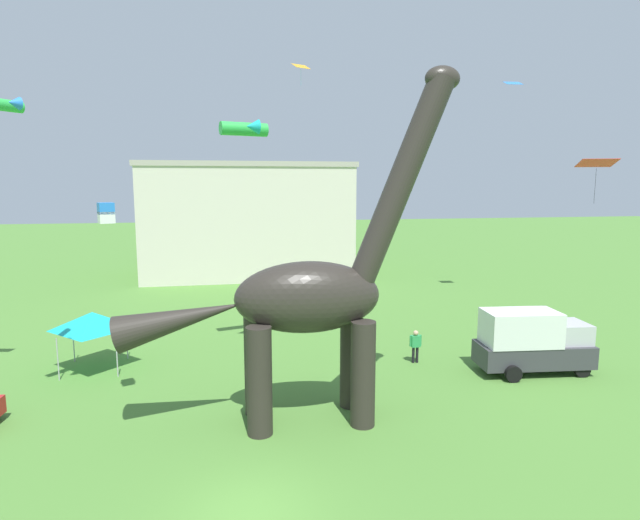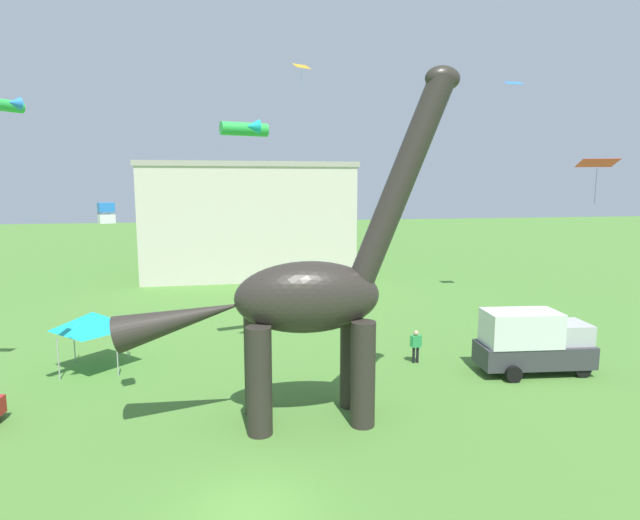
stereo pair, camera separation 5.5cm
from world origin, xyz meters
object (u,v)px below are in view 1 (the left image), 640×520
Objects in this scene: festival_canopy_tent at (92,321)px; kite_mid_left at (246,129)px; kite_mid_right at (106,213)px; kite_trailing at (513,83)px; dinosaur_sculpture at (306,297)px; kite_near_high at (3,104)px; kite_high_right at (301,66)px; kite_far_left at (597,163)px; parked_box_truck at (532,341)px; person_far_spectator at (415,343)px.

kite_mid_left is at bearing -1.23° from festival_canopy_tent.
kite_mid_right is 32.39m from kite_trailing.
dinosaur_sculpture is 28.63m from kite_trailing.
kite_near_high is (-0.89, -6.58, 9.67)m from festival_canopy_tent.
kite_trailing reaches higher than festival_canopy_tent.
kite_trailing is at bearing 26.80° from kite_mid_left.
kite_high_right is (4.62, 11.93, 5.72)m from kite_mid_left.
kite_mid_left is 1.32× the size of kite_far_left.
kite_mid_right is (-7.44, 1.08, 3.30)m from dinosaur_sculpture.
kite_trailing is at bearing 19.78° from festival_canopy_tent.
kite_mid_left is at bearing 103.76° from dinosaur_sculpture.
kite_mid_left is 1.58× the size of kite_near_high.
dinosaur_sculpture reaches higher than festival_canopy_tent.
dinosaur_sculpture is 18.04× the size of kite_mid_right.
kite_trailing is at bearing 70.54° from parked_box_truck.
kite_mid_left reaches higher than kite_near_high.
kite_mid_right is at bearing -119.04° from kite_high_right.
parked_box_truck is 17.92m from kite_mid_left.
kite_mid_right is at bearing -147.29° from kite_trailing.
kite_near_high is (-22.61, -2.04, 10.56)m from parked_box_truck.
kite_near_high is at bearing 179.33° from kite_far_left.
kite_trailing is (20.70, 10.46, 4.82)m from kite_mid_left.
kite_near_high is 0.83× the size of kite_far_left.
festival_canopy_tent is 2.34× the size of kite_trailing.
kite_far_left is at bearing -0.67° from kite_near_high.
kite_trailing is at bearing -5.24° from kite_high_right.
kite_far_left reaches higher than kite_mid_right.
parked_box_truck is 1.83× the size of festival_canopy_tent.
kite_mid_left is at bearing 36.07° from kite_near_high.
kite_trailing reaches higher than parked_box_truck.
kite_near_high is at bearing -150.24° from kite_trailing.
kite_mid_right reaches higher than person_far_spectator.
parked_box_truck is 5.78m from person_far_spectator.
dinosaur_sculpture is 12.67m from festival_canopy_tent.
kite_far_left reaches higher than person_far_spectator.
kite_near_high reaches higher than kite_mid_right.
kite_mid_right is 0.48× the size of kite_near_high.
person_far_spectator is 0.56× the size of festival_canopy_tent.
parked_box_truck is 22.43m from kite_trailing.
kite_mid_right is at bearing -0.11° from kite_near_high.
kite_trailing reaches higher than dinosaur_sculpture.
kite_far_left is at bearing -59.82° from parked_box_truck.
festival_canopy_tent is 25.03m from kite_far_left.
kite_near_high is (-3.23, 0.01, 3.87)m from kite_mid_right.
person_far_spectator is at bearing 14.38° from kite_near_high.
festival_canopy_tent is (-9.78, 7.66, -2.49)m from dinosaur_sculpture.
kite_mid_right is 0.48× the size of kite_high_right.
dinosaur_sculpture is 5.50× the size of kite_mid_left.
dinosaur_sculpture is 7.25× the size of kite_far_left.
festival_canopy_tent is 1.96× the size of kite_high_right.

